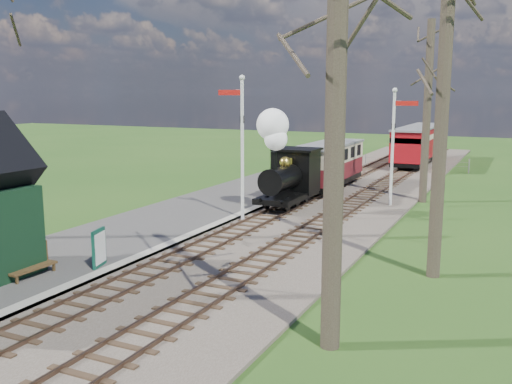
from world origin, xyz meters
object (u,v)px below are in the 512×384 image
at_px(semaphore_near, 241,138).
at_px(coach, 328,163).
at_px(sign_board, 99,248).
at_px(bench, 29,262).
at_px(semaphore_far, 394,138).
at_px(red_carriage_a, 412,147).
at_px(locomotive, 287,165).
at_px(red_carriage_b, 425,141).

bearing_deg(semaphore_near, coach, 85.29).
distance_m(sign_board, bench, 2.05).
xyz_separation_m(semaphore_far, red_carriage_a, (-1.77, 14.65, -1.74)).
relative_size(semaphore_near, red_carriage_a, 1.12).
bearing_deg(coach, locomotive, -90.11).
bearing_deg(bench, red_carriage_a, 79.85).
relative_size(red_carriage_b, bench, 3.52).
bearing_deg(coach, sign_board, -95.21).
height_order(semaphore_near, semaphore_far, semaphore_near).
relative_size(semaphore_far, locomotive, 1.24).
xyz_separation_m(semaphore_far, red_carriage_b, (-1.77, 20.15, -1.74)).
distance_m(semaphore_far, locomotive, 5.31).
xyz_separation_m(red_carriage_a, bench, (-5.43, -30.32, -1.00)).
xyz_separation_m(locomotive, sign_board, (-1.57, -11.32, -1.34)).
height_order(coach, red_carriage_b, red_carriage_b).
height_order(semaphore_far, coach, semaphore_far).
distance_m(semaphore_near, semaphore_far, 7.91).
distance_m(semaphore_far, bench, 17.47).
bearing_deg(red_carriage_b, locomotive, -96.51).
height_order(semaphore_far, red_carriage_b, semaphore_far).
distance_m(semaphore_near, bench, 10.34).
bearing_deg(semaphore_far, bench, -114.69).
relative_size(semaphore_near, semaphore_far, 1.09).
height_order(locomotive, coach, locomotive).
bearing_deg(coach, semaphore_near, -94.71).
bearing_deg(red_carriage_b, semaphore_near, -97.34).
bearing_deg(semaphore_far, red_carriage_b, 95.03).
height_order(semaphore_far, sign_board, semaphore_far).
relative_size(semaphore_near, bench, 3.93).
height_order(semaphore_near, locomotive, semaphore_near).
relative_size(coach, bench, 4.67).
bearing_deg(red_carriage_a, bench, -100.15).
xyz_separation_m(coach, sign_board, (-1.59, -17.38, -0.77)).
bearing_deg(semaphore_far, red_carriage_a, 96.90).
bearing_deg(semaphore_far, semaphore_near, -130.60).
distance_m(semaphore_near, red_carriage_b, 26.44).
relative_size(locomotive, bench, 2.92).
xyz_separation_m(coach, red_carriage_a, (2.60, 11.32, 0.06)).
height_order(red_carriage_b, bench, red_carriage_b).
xyz_separation_m(red_carriage_b, bench, (-5.43, -35.82, -1.00)).
relative_size(red_carriage_a, sign_board, 4.73).
bearing_deg(semaphore_near, sign_board, -95.79).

